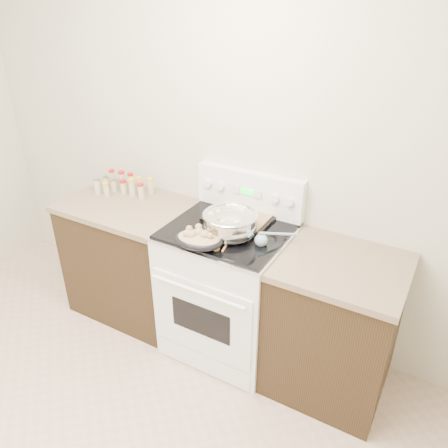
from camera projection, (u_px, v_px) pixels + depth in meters
The scene contains 9 objects.
counter_left at pixel (134, 257), 3.34m from camera, with size 0.93×0.67×0.92m.
counter_right at pixel (333, 326), 2.66m from camera, with size 0.73×0.67×0.92m.
kitchen_range at pixel (228, 287), 2.96m from camera, with size 0.78×0.73×1.22m.
mixing_bowl at pixel (230, 225), 2.62m from camera, with size 0.34×0.34×0.19m.
roasting_pan at pixel (199, 239), 2.53m from camera, with size 0.32×0.25×0.11m.
baking_sheet at pixel (238, 217), 2.85m from camera, with size 0.42×0.30×0.06m.
wooden_spoon at pixel (221, 246), 2.53m from camera, with size 0.07×0.25×0.04m.
blue_ladle at pixel (263, 239), 2.56m from camera, with size 0.20×0.22×0.10m.
spice_jars at pixel (123, 184), 3.26m from camera, with size 0.40×0.23×0.13m.
Camera 1 is at (1.52, -0.67, 2.27)m, focal length 35.00 mm.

